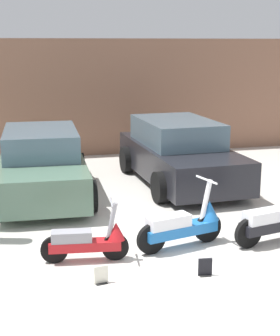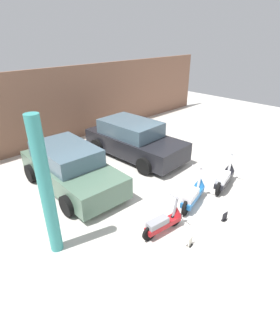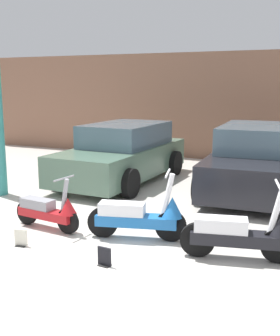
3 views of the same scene
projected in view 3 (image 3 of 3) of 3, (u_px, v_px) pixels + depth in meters
The scene contains 9 objects.
ground_plane at pixel (106, 257), 5.94m from camera, with size 28.00×28.00×0.00m, color silver.
wall_back at pixel (233, 107), 12.96m from camera, with size 19.60×0.12×3.36m, color #845B47.
scooter_front_left at pixel (49, 210), 6.99m from camera, with size 1.33×0.48×0.93m.
scooter_front_right at pixel (141, 215), 6.53m from camera, with size 1.54×0.70×1.09m.
scooter_front_center at pixel (243, 233), 5.76m from camera, with size 1.57×0.68×1.11m.
car_rear_left at pixel (123, 154), 10.46m from camera, with size 2.15×4.25×1.42m.
car_rear_center at pixel (256, 160), 9.45m from camera, with size 2.27×4.43×1.48m.
placard_near_left_scooter at pixel (21, 239), 6.31m from camera, with size 0.20×0.14×0.26m.
placard_near_right_scooter at pixel (104, 258), 5.62m from camera, with size 0.20×0.13×0.26m.
Camera 3 is at (2.70, -4.90, 2.40)m, focal length 45.00 mm.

